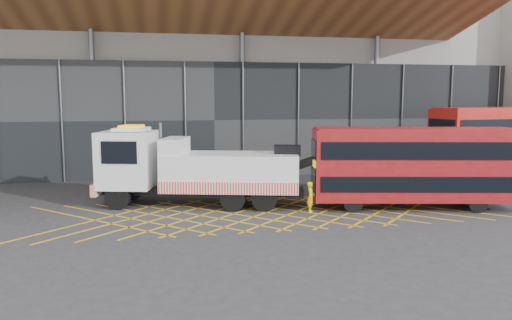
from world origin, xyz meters
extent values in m
plane|color=#292A2C|center=(0.00, 0.00, 0.00)|extent=(120.00, 120.00, 0.00)
cube|color=gold|center=(-4.80, 0.00, 0.01)|extent=(7.16, 7.16, 0.01)
cube|color=gold|center=(-4.80, 0.00, 0.01)|extent=(7.16, 7.16, 0.01)
cube|color=gold|center=(-3.20, 0.00, 0.01)|extent=(7.16, 7.16, 0.01)
cube|color=gold|center=(-3.20, 0.00, 0.01)|extent=(7.16, 7.16, 0.01)
cube|color=gold|center=(-1.60, 0.00, 0.01)|extent=(7.16, 7.16, 0.01)
cube|color=gold|center=(-1.60, 0.00, 0.01)|extent=(7.16, 7.16, 0.01)
cube|color=gold|center=(0.00, 0.00, 0.01)|extent=(7.16, 7.16, 0.01)
cube|color=gold|center=(0.00, 0.00, 0.01)|extent=(7.16, 7.16, 0.01)
cube|color=gold|center=(1.60, 0.00, 0.01)|extent=(7.16, 7.16, 0.01)
cube|color=gold|center=(1.60, 0.00, 0.01)|extent=(7.16, 7.16, 0.01)
cube|color=gold|center=(3.20, 0.00, 0.01)|extent=(7.16, 7.16, 0.01)
cube|color=gold|center=(3.20, 0.00, 0.01)|extent=(7.16, 7.16, 0.01)
cube|color=gold|center=(4.80, 0.00, 0.01)|extent=(7.16, 7.16, 0.01)
cube|color=gold|center=(4.80, 0.00, 0.01)|extent=(7.16, 7.16, 0.01)
cube|color=gold|center=(6.40, 0.00, 0.01)|extent=(7.16, 7.16, 0.01)
cube|color=gold|center=(6.40, 0.00, 0.01)|extent=(7.16, 7.16, 0.01)
cube|color=gold|center=(8.00, 0.00, 0.01)|extent=(7.16, 7.16, 0.01)
cube|color=gold|center=(8.00, 0.00, 0.01)|extent=(7.16, 7.16, 0.01)
cube|color=gold|center=(9.60, 0.00, 0.01)|extent=(7.16, 7.16, 0.01)
cube|color=gold|center=(9.60, 0.00, 0.01)|extent=(7.16, 7.16, 0.01)
cube|color=gold|center=(11.20, 0.00, 0.01)|extent=(7.16, 7.16, 0.01)
cube|color=gold|center=(11.20, 0.00, 0.01)|extent=(7.16, 7.16, 0.01)
cube|color=gray|center=(2.00, 19.00, 9.00)|extent=(55.00, 14.00, 18.00)
cube|color=black|center=(2.00, 11.70, 4.00)|extent=(55.00, 0.80, 8.00)
cylinder|color=#595B60|center=(-6.00, 11.50, 5.00)|extent=(0.36, 0.36, 10.00)
cylinder|color=#595B60|center=(4.00, 11.50, 5.00)|extent=(0.36, 0.36, 10.00)
cylinder|color=#595B60|center=(14.00, 11.50, 5.00)|extent=(0.36, 0.36, 10.00)
cube|color=black|center=(0.25, 2.25, 0.78)|extent=(10.50, 3.74, 0.39)
cube|color=white|center=(-3.41, 3.20, 2.39)|extent=(3.28, 3.36, 2.89)
cube|color=black|center=(-4.72, 3.55, 2.89)|extent=(0.67, 2.38, 1.22)
cube|color=red|center=(-4.75, 3.55, 0.94)|extent=(1.00, 2.87, 0.61)
cube|color=orange|center=(-3.19, 3.15, 4.09)|extent=(1.30, 1.54, 0.13)
cube|color=white|center=(1.75, 1.86, 1.83)|extent=(7.37, 4.42, 1.78)
cube|color=red|center=(1.40, 0.48, 1.17)|extent=(6.68, 1.80, 0.61)
cube|color=white|center=(-1.04, 2.59, 3.11)|extent=(1.75, 2.86, 0.78)
cube|color=black|center=(4.55, 1.13, 2.89)|extent=(1.43, 0.87, 0.56)
cube|color=black|center=(5.63, 0.85, 2.33)|extent=(2.45, 0.99, 1.20)
cylinder|color=black|center=(-3.92, 2.13, 0.61)|extent=(1.28, 0.68, 1.22)
cylinder|color=black|center=(-3.33, 4.39, 0.61)|extent=(1.28, 0.68, 1.22)
cylinder|color=black|center=(3.18, 0.28, 0.61)|extent=(1.28, 0.68, 1.22)
cylinder|color=black|center=(3.77, 2.54, 0.61)|extent=(1.28, 0.68, 1.22)
cylinder|color=#595B60|center=(-1.73, 3.92, 3.00)|extent=(0.16, 0.16, 2.44)
cube|color=maroon|center=(10.65, -0.46, 2.22)|extent=(10.21, 4.28, 3.51)
cube|color=black|center=(10.65, -0.46, 1.40)|extent=(9.83, 4.25, 0.77)
cube|color=black|center=(10.65, -0.46, 3.03)|extent=(9.83, 4.25, 0.86)
cube|color=black|center=(5.76, 0.56, 1.45)|extent=(0.47, 2.00, 1.18)
cube|color=black|center=(5.76, 0.56, 3.03)|extent=(0.47, 2.00, 0.86)
cube|color=yellow|center=(5.75, 0.56, 2.31)|extent=(0.39, 1.59, 0.32)
cube|color=maroon|center=(10.65, -0.46, 4.01)|extent=(9.98, 4.06, 0.11)
cylinder|color=black|center=(7.35, -0.80, 0.47)|extent=(0.98, 0.46, 0.94)
cylinder|color=black|center=(7.75, 1.17, 0.47)|extent=(0.98, 0.46, 0.94)
cylinder|color=black|center=(13.28, -2.02, 0.47)|extent=(0.98, 0.46, 0.94)
cylinder|color=black|center=(13.69, -0.06, 0.47)|extent=(0.98, 0.46, 0.94)
cube|color=#AD140F|center=(22.05, 6.90, 2.69)|extent=(12.29, 4.50, 4.24)
cube|color=black|center=(22.05, 6.90, 1.69)|extent=(11.82, 4.49, 0.93)
cube|color=black|center=(16.09, 6.03, 1.75)|extent=(0.42, 2.43, 1.42)
cube|color=black|center=(16.09, 6.03, 3.66)|extent=(0.42, 2.43, 1.04)
cube|color=yellow|center=(16.08, 6.03, 2.78)|extent=(0.34, 1.94, 0.38)
cylinder|color=black|center=(18.45, 5.12, 0.57)|extent=(1.17, 0.49, 1.14)
cylinder|color=black|center=(18.09, 7.58, 0.57)|extent=(1.17, 0.49, 1.14)
imported|color=yellow|center=(5.37, -0.30, 0.75)|extent=(0.55, 0.64, 1.49)
camera|label=1|loc=(-1.88, -23.19, 5.56)|focal=35.00mm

